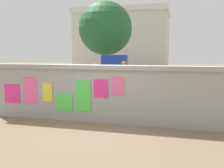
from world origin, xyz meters
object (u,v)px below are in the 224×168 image
object	(u,v)px
person_bystander	(95,83)
auto_rickshaw_truck	(96,74)
motorcycle	(159,87)
bicycle_near	(45,94)
tree_roadside	(105,28)
person_walking	(124,76)

from	to	relation	value
person_bystander	auto_rickshaw_truck	bearing A→B (deg)	108.26
auto_rickshaw_truck	person_bystander	size ratio (longest dim) A/B	2.33
motorcycle	person_bystander	distance (m)	3.85
motorcycle	auto_rickshaw_truck	bearing A→B (deg)	163.83
bicycle_near	tree_roadside	distance (m)	8.57
bicycle_near	tree_roadside	bearing A→B (deg)	89.20
person_walking	motorcycle	bearing A→B (deg)	34.38
person_walking	bicycle_near	bearing A→B (deg)	-150.42
bicycle_near	person_walking	size ratio (longest dim) A/B	1.04
motorcycle	person_walking	bearing A→B (deg)	-145.62
tree_roadside	motorcycle	bearing A→B (deg)	-53.21
bicycle_near	person_walking	xyz separation A→B (m)	(2.79, 1.58, 0.62)
motorcycle	tree_roadside	xyz separation A→B (m)	(-4.06, 5.43, 3.08)
auto_rickshaw_truck	tree_roadside	world-z (taller)	tree_roadside
tree_roadside	bicycle_near	bearing A→B (deg)	-90.80
person_bystander	tree_roadside	bearing A→B (deg)	104.12
motorcycle	tree_roadside	size ratio (longest dim) A/B	0.35
bicycle_near	person_bystander	distance (m)	2.53
person_walking	person_bystander	distance (m)	2.43
person_walking	tree_roadside	distance (m)	7.38
bicycle_near	tree_roadside	xyz separation A→B (m)	(0.11, 7.96, 3.18)
motorcycle	tree_roadside	distance (m)	7.45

